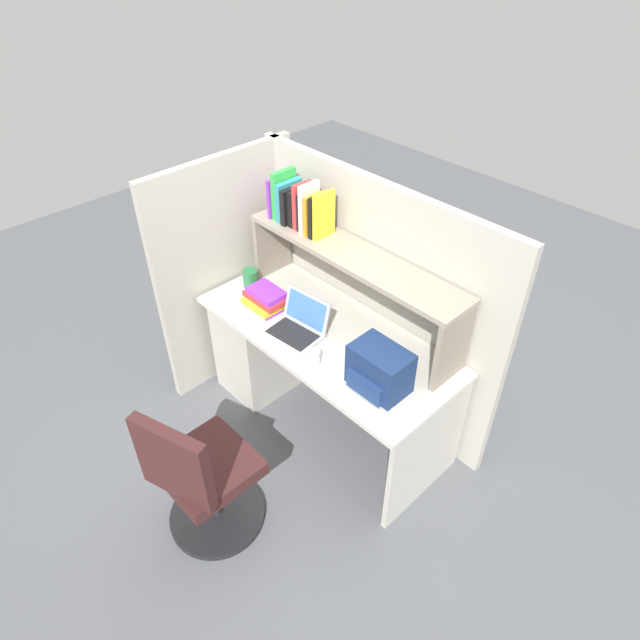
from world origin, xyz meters
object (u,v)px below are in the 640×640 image
at_px(laptop, 298,325).
at_px(backpack, 379,370).
at_px(paper_cup, 313,357).
at_px(snack_canister, 251,278).
at_px(office_chair, 203,481).
at_px(computer_mouse, 355,354).

height_order(laptop, backpack, backpack).
bearing_deg(paper_cup, backpack, 18.34).
bearing_deg(snack_canister, paper_cup, -14.26).
distance_m(paper_cup, office_chair, 0.85).
xyz_separation_m(laptop, office_chair, (0.23, -0.87, -0.39)).
distance_m(backpack, computer_mouse, 0.27).
relative_size(backpack, snack_canister, 2.52).
bearing_deg(snack_canister, computer_mouse, -0.09).
height_order(laptop, office_chair, laptop).
bearing_deg(backpack, laptop, -179.64).
xyz_separation_m(backpack, office_chair, (-0.37, -0.88, -0.45)).
distance_m(backpack, paper_cup, 0.38).
bearing_deg(office_chair, snack_canister, -68.52).
relative_size(laptop, backpack, 1.12).
bearing_deg(snack_canister, laptop, -9.10).
xyz_separation_m(backpack, computer_mouse, (-0.24, 0.08, -0.10)).
distance_m(computer_mouse, paper_cup, 0.23).
relative_size(laptop, computer_mouse, 3.23).
distance_m(paper_cup, snack_canister, 0.82).
distance_m(laptop, backpack, 0.61).
distance_m(computer_mouse, office_chair, 1.03).
distance_m(laptop, computer_mouse, 0.38).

